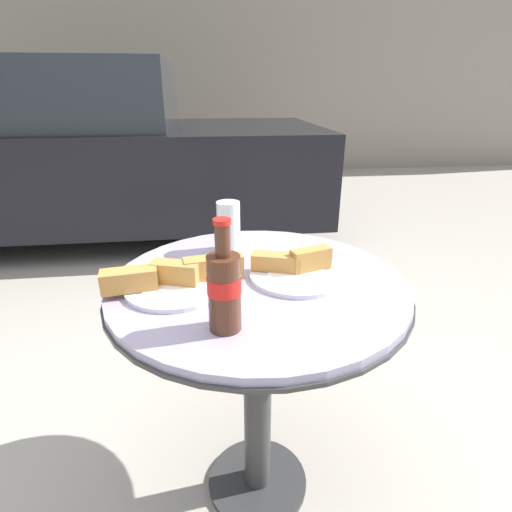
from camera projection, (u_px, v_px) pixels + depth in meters
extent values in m
plane|color=#A8A093|center=(257.00, 482.00, 1.33)|extent=(30.00, 30.00, 0.00)
cube|color=gray|center=(207.00, 4.00, 5.42)|extent=(16.00, 0.24, 4.50)
cylinder|color=#333333|center=(257.00, 480.00, 1.33)|extent=(0.32, 0.32, 0.02)
cylinder|color=#333333|center=(258.00, 394.00, 1.18)|extent=(0.08, 0.08, 0.72)
cylinder|color=#333333|center=(258.00, 288.00, 1.04)|extent=(0.78, 0.78, 0.01)
cylinder|color=#9E93B2|center=(258.00, 283.00, 1.04)|extent=(0.77, 0.77, 0.02)
cylinder|color=#4C2819|center=(224.00, 293.00, 0.79)|extent=(0.07, 0.07, 0.16)
cylinder|color=red|center=(224.00, 285.00, 0.79)|extent=(0.07, 0.07, 0.04)
cylinder|color=#4C2819|center=(223.00, 240.00, 0.75)|extent=(0.03, 0.03, 0.06)
cylinder|color=red|center=(222.00, 221.00, 0.74)|extent=(0.03, 0.03, 0.01)
cylinder|color=#C68923|center=(229.00, 232.00, 1.20)|extent=(0.06, 0.06, 0.12)
cylinder|color=silver|center=(229.00, 226.00, 1.19)|extent=(0.07, 0.07, 0.15)
cylinder|color=white|center=(296.00, 275.00, 1.05)|extent=(0.24, 0.24, 0.01)
cube|color=white|center=(296.00, 272.00, 1.04)|extent=(0.17, 0.17, 0.00)
cube|color=#B77F3D|center=(277.00, 262.00, 1.05)|extent=(0.14, 0.08, 0.04)
cube|color=#B77F3D|center=(311.00, 259.00, 1.05)|extent=(0.12, 0.07, 0.06)
cylinder|color=white|center=(176.00, 286.00, 0.99)|extent=(0.25, 0.25, 0.01)
cube|color=white|center=(176.00, 283.00, 0.99)|extent=(0.16, 0.16, 0.00)
cube|color=#B77F3D|center=(129.00, 280.00, 0.94)|extent=(0.14, 0.07, 0.05)
cube|color=#B77F3D|center=(175.00, 272.00, 0.98)|extent=(0.13, 0.08, 0.05)
cube|color=#B77F3D|center=(214.00, 267.00, 1.01)|extent=(0.15, 0.07, 0.06)
cube|color=black|center=(88.00, 170.00, 3.43)|extent=(3.96, 1.67, 0.72)
cube|color=#23282D|center=(50.00, 95.00, 3.17)|extent=(1.90, 1.47, 0.50)
cylinder|color=black|center=(227.00, 173.00, 4.32)|extent=(0.72, 0.20, 0.72)
cylinder|color=black|center=(238.00, 212.00, 2.98)|extent=(0.72, 0.20, 0.72)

